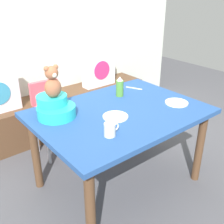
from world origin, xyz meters
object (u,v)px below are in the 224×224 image
Objects in this scene: pillow_floral_right at (99,69)px; dining_table at (119,121)px; ketchup_bottle at (120,87)px; teddy_bear at (52,82)px; highchair at (51,109)px; coffee_mug at (110,130)px; infant_seat_teal at (55,108)px; dinner_plate_far at (177,103)px; dinner_plate_near at (115,117)px.

dining_table is (-0.69, -1.24, -0.03)m from pillow_floral_right.
teddy_bear is at bearing -179.72° from ketchup_bottle.
highchair is 0.80m from teddy_bear.
ketchup_bottle is 0.73m from coffee_mug.
highchair is 2.39× the size of infant_seat_teal.
dining_table is 0.43m from coffee_mug.
pillow_floral_right reaches higher than highchair.
highchair is at bearing 124.79° from dinner_plate_far.
dinner_plate_far is (0.59, -0.13, 0.00)m from dinner_plate_near.
pillow_floral_right is 3.67× the size of coffee_mug.
pillow_floral_right is 1.11m from ketchup_bottle.
ketchup_bottle is at bearing -53.01° from highchair.
dinner_plate_far is (0.80, 0.07, -0.04)m from coffee_mug.
coffee_mug is (0.14, -0.51, -0.23)m from teddy_bear.
highchair is at bearing -155.60° from pillow_floral_right.
dinner_plate_near is at bearing 43.15° from coffee_mug.
coffee_mug reaches higher than highchair.
coffee_mug is at bearing -135.42° from ketchup_bottle.
highchair is 3.16× the size of teddy_bear.
teddy_bear is at bearing 151.89° from dining_table.
coffee_mug is (0.14, -0.51, -0.02)m from infant_seat_teal.
dinner_plate_far is (0.71, -1.02, 0.22)m from highchair.
infant_seat_teal is at bearing 137.98° from dinner_plate_near.
infant_seat_teal reaches higher than dinner_plate_far.
dinner_plate_far is (0.94, -0.44, -0.27)m from teddy_bear.
dinner_plate_far is at bearing -22.21° from dining_table.
highchair is 1.26m from dinner_plate_far.
infant_seat_teal is (-1.15, -0.99, 0.13)m from pillow_floral_right.
ketchup_bottle is (-0.48, -0.99, 0.15)m from pillow_floral_right.
infant_seat_teal is 1.65× the size of dinner_plate_near.
ketchup_bottle is (0.67, 0.00, 0.02)m from infant_seat_teal.
infant_seat_teal is 1.65× the size of dinner_plate_far.
teddy_bear is at bearing -139.11° from pillow_floral_right.
highchair is at bearing 85.38° from coffee_mug.
teddy_bear reaches higher than pillow_floral_right.
teddy_bear is (-0.00, -0.00, 0.21)m from infant_seat_teal.
coffee_mug is at bearing -94.62° from highchair.
dining_table is at bearing -130.32° from ketchup_bottle.
pillow_floral_right reaches higher than coffee_mug.
dinner_plate_far is at bearing 4.98° from coffee_mug.
teddy_bear is at bearing -111.83° from highchair.
dinner_plate_far is at bearing -12.00° from dinner_plate_near.
highchair is at bearing 105.25° from dining_table.
highchair is (-0.92, -0.42, -0.16)m from pillow_floral_right.
teddy_bear is 2.08× the size of coffee_mug.
coffee_mug is (-0.52, -0.51, -0.04)m from ketchup_bottle.
ketchup_bottle reaches higher than pillow_floral_right.
infant_seat_teal is 0.21m from teddy_bear.
ketchup_bottle is 0.92× the size of dinner_plate_near.
highchair reaches higher than dinner_plate_near.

